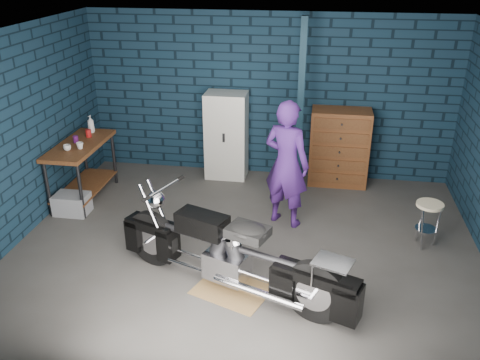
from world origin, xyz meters
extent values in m
plane|color=#464441|center=(0.00, 0.00, 0.00)|extent=(6.00, 6.00, 0.00)
cube|color=#112738|center=(0.00, 2.50, 1.35)|extent=(6.00, 0.02, 2.70)
cube|color=#112738|center=(-3.00, 0.00, 1.35)|extent=(0.02, 5.00, 2.70)
cube|color=silver|center=(0.00, 0.00, 2.70)|extent=(6.00, 5.00, 0.02)
cube|color=#132D3D|center=(0.55, 1.95, 1.35)|extent=(0.10, 0.10, 2.70)
cube|color=brown|center=(-2.68, 1.03, 0.46)|extent=(0.60, 1.40, 0.91)
cube|color=brown|center=(-0.02, -0.94, 0.00)|extent=(0.98, 0.87, 0.01)
imported|color=#441E72|center=(0.45, 0.76, 0.90)|extent=(0.77, 0.65, 1.79)
cube|color=gray|center=(-2.66, 0.53, 0.15)|extent=(0.48, 0.34, 0.30)
cube|color=silver|center=(-0.66, 2.23, 0.73)|extent=(0.68, 0.48, 1.45)
cube|color=brown|center=(1.20, 2.23, 0.63)|extent=(0.94, 0.52, 1.25)
imported|color=beige|center=(-2.72, 0.74, 0.95)|extent=(0.12, 0.12, 0.09)
imported|color=beige|center=(-2.56, 0.83, 0.96)|extent=(0.11, 0.11, 0.10)
cylinder|color=#641B6E|center=(-2.74, 1.06, 0.96)|extent=(0.09, 0.09, 0.10)
cylinder|color=#A81616|center=(-2.66, 1.33, 0.97)|extent=(0.09, 0.09, 0.12)
imported|color=gray|center=(-2.70, 1.54, 1.05)|extent=(0.12, 0.12, 0.28)
camera|label=1|loc=(0.83, -5.63, 3.57)|focal=38.00mm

